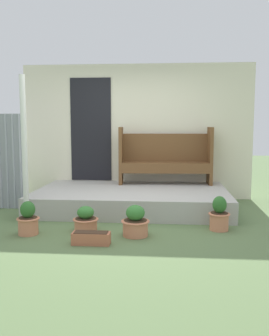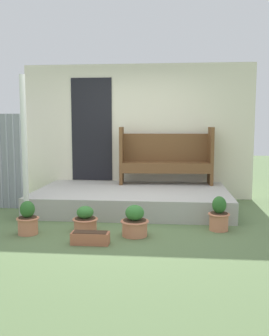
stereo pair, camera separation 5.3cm
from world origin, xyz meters
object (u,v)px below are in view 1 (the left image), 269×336
at_px(support_post, 24,151).
at_px(flower_pot_far_right, 219,215).
at_px(planter_box_rect, 91,238).
at_px(bench, 165,156).
at_px(flower_pot_left, 28,220).
at_px(flower_pot_right, 135,222).
at_px(flower_pot_middle, 86,220).

bearing_deg(support_post, flower_pot_far_right, -2.28).
bearing_deg(planter_box_rect, bench, 71.60).
relative_size(support_post, flower_pot_left, 4.81).
xyz_separation_m(support_post, flower_pot_left, (0.22, -0.53, -0.88)).
distance_m(flower_pot_left, flower_pot_right, 1.43).
relative_size(flower_pot_left, flower_pot_far_right, 0.94).
xyz_separation_m(support_post, planter_box_rect, (1.14, -0.86, -1.00)).
bearing_deg(support_post, flower_pot_middle, -18.09).
bearing_deg(planter_box_rect, support_post, 142.88).
bearing_deg(flower_pot_far_right, flower_pot_left, -170.64).
height_order(flower_pot_right, flower_pot_far_right, flower_pot_far_right).
bearing_deg(planter_box_rect, flower_pot_far_right, 24.62).
bearing_deg(flower_pot_right, bench, 80.66).
bearing_deg(support_post, flower_pot_right, -16.01).
bearing_deg(support_post, flower_pot_left, -67.08).
bearing_deg(flower_pot_middle, flower_pot_right, -13.11).
distance_m(support_post, planter_box_rect, 1.74).
bearing_deg(flower_pot_right, flower_pot_far_right, 17.79).
bearing_deg(bench, flower_pot_far_right, -70.97).
height_order(bench, flower_pot_far_right, bench).
bearing_deg(bench, support_post, -141.26).
xyz_separation_m(support_post, flower_pot_far_right, (2.78, -0.11, -0.87)).
bearing_deg(flower_pot_far_right, bench, 111.79).
height_order(bench, planter_box_rect, bench).
bearing_deg(bench, flower_pot_right, -102.11).
bearing_deg(flower_pot_right, flower_pot_middle, 166.89).
relative_size(flower_pot_right, planter_box_rect, 0.89).
distance_m(flower_pot_far_right, planter_box_rect, 1.81).
relative_size(bench, planter_box_rect, 3.74).
bearing_deg(flower_pot_far_right, support_post, 177.72).
bearing_deg(flower_pot_left, bench, 52.25).
relative_size(flower_pot_right, flower_pot_far_right, 0.86).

